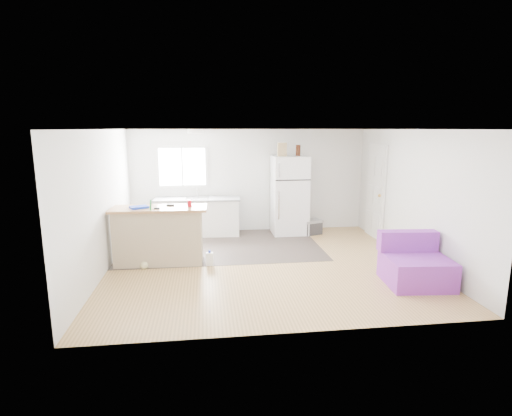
{
  "coord_description": "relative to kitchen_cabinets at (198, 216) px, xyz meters",
  "views": [
    {
      "loc": [
        -1.02,
        -6.82,
        2.41
      ],
      "look_at": [
        -0.07,
        0.7,
        0.9
      ],
      "focal_mm": 28.0,
      "sensor_mm": 36.0,
      "label": 1
    }
  ],
  "objects": [
    {
      "name": "vinyl_zone",
      "position": [
        0.5,
        -0.95,
        -0.44
      ],
      "size": [
        4.05,
        2.5,
        0.0
      ],
      "primitive_type": "cube",
      "color": "#372D29",
      "rests_on": "floor"
    },
    {
      "name": "refrigerator",
      "position": [
        2.11,
        -0.09,
        0.46
      ],
      "size": [
        0.8,
        0.76,
        1.8
      ],
      "rotation": [
        0.0,
        0.0,
        -0.0
      ],
      "color": "white",
      "rests_on": "floor"
    },
    {
      "name": "blue_tray",
      "position": [
        -0.98,
        -1.93,
        0.62
      ],
      "size": [
        0.36,
        0.33,
        0.04
      ],
      "primitive_type": "cube",
      "rotation": [
        0.0,
        0.0,
        0.43
      ],
      "color": "blue",
      "rests_on": "peninsula"
    },
    {
      "name": "kitchen_cabinets",
      "position": [
        0.0,
        0.0,
        0.0
      ],
      "size": [
        1.96,
        0.7,
        1.13
      ],
      "rotation": [
        0.0,
        0.0,
        -0.06
      ],
      "color": "white",
      "rests_on": "floor"
    },
    {
      "name": "bottle_right",
      "position": [
        2.27,
        -0.12,
        1.49
      ],
      "size": [
        0.09,
        0.09,
        0.25
      ],
      "primitive_type": "cylinder",
      "rotation": [
        0.0,
        0.0,
        -0.38
      ],
      "color": "#3C190B",
      "rests_on": "refrigerator"
    },
    {
      "name": "tool_b",
      "position": [
        -0.66,
        -2.05,
        0.61
      ],
      "size": [
        0.11,
        0.06,
        0.03
      ],
      "primitive_type": "cube",
      "rotation": [
        0.0,
        0.0,
        -0.21
      ],
      "color": "black",
      "rests_on": "peninsula"
    },
    {
      "name": "purple_seat",
      "position": [
        3.45,
        -3.38,
        -0.15
      ],
      "size": [
        1.02,
        0.97,
        0.78
      ],
      "rotation": [
        0.0,
        0.0,
        -0.09
      ],
      "color": "purple",
      "rests_on": "floor"
    },
    {
      "name": "peninsula",
      "position": [
        -0.66,
        -1.9,
        0.09
      ],
      "size": [
        1.71,
        0.71,
        1.04
      ],
      "rotation": [
        0.0,
        0.0,
        -0.04
      ],
      "color": "tan",
      "rests_on": "floor"
    },
    {
      "name": "window",
      "position": [
        -0.33,
        0.29,
        1.11
      ],
      "size": [
        1.18,
        0.06,
        0.98
      ],
      "color": "white",
      "rests_on": "back_wall"
    },
    {
      "name": "mop",
      "position": [
        -0.87,
        -2.14,
        -0.21
      ],
      "size": [
        0.26,
        0.34,
        1.24
      ],
      "rotation": [
        0.0,
        0.0,
        0.4
      ],
      "color": "green",
      "rests_on": "floor"
    },
    {
      "name": "red_cup",
      "position": [
        -0.1,
        -1.89,
        0.66
      ],
      "size": [
        0.08,
        0.08,
        0.12
      ],
      "primitive_type": "cylinder",
      "rotation": [
        0.0,
        0.0,
        -0.01
      ],
      "color": "red",
      "rests_on": "peninsula"
    },
    {
      "name": "cardboard_box",
      "position": [
        1.91,
        -0.16,
        1.51
      ],
      "size": [
        0.2,
        0.1,
        0.3
      ],
      "primitive_type": "cube",
      "rotation": [
        0.0,
        0.0,
        -0.02
      ],
      "color": "tan",
      "rests_on": "refrigerator"
    },
    {
      "name": "bottle_left",
      "position": [
        2.3,
        -0.14,
        1.49
      ],
      "size": [
        0.09,
        0.09,
        0.25
      ],
      "primitive_type": "cylinder",
      "rotation": [
        0.0,
        0.0,
        0.29
      ],
      "color": "#3C190B",
      "rests_on": "refrigerator"
    },
    {
      "name": "cleaner_jug",
      "position": [
        0.23,
        -2.15,
        -0.31
      ],
      "size": [
        0.13,
        0.09,
        0.29
      ],
      "rotation": [
        0.0,
        0.0,
        0.0
      ],
      "color": "white",
      "rests_on": "floor"
    },
    {
      "name": "room",
      "position": [
        1.22,
        -2.2,
        0.76
      ],
      "size": [
        5.51,
        5.01,
        2.41
      ],
      "color": "olive",
      "rests_on": "ground"
    },
    {
      "name": "interior_door",
      "position": [
        3.95,
        -0.65,
        0.58
      ],
      "size": [
        0.11,
        0.92,
        2.1
      ],
      "color": "white",
      "rests_on": "right_wall"
    },
    {
      "name": "ceiling_fixture",
      "position": [
        0.02,
        -1.0,
        1.92
      ],
      "size": [
        0.3,
        0.3,
        0.07
      ],
      "primitive_type": "cylinder",
      "color": "white",
      "rests_on": "ceiling"
    },
    {
      "name": "cooler",
      "position": [
        2.61,
        -0.27,
        -0.27
      ],
      "size": [
        0.52,
        0.43,
        0.34
      ],
      "rotation": [
        0.0,
        0.0,
        0.33
      ],
      "color": "#2E2E30",
      "rests_on": "floor"
    },
    {
      "name": "tool_a",
      "position": [
        -0.45,
        -1.78,
        0.61
      ],
      "size": [
        0.15,
        0.08,
        0.03
      ],
      "primitive_type": "cube",
      "rotation": [
        0.0,
        0.0,
        -0.2
      ],
      "color": "black",
      "rests_on": "peninsula"
    }
  ]
}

